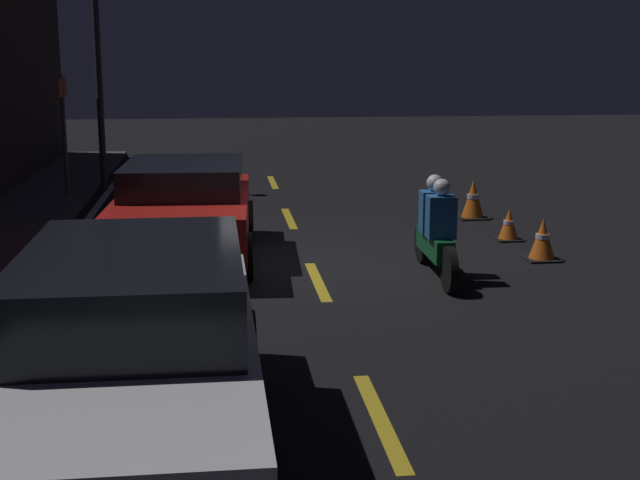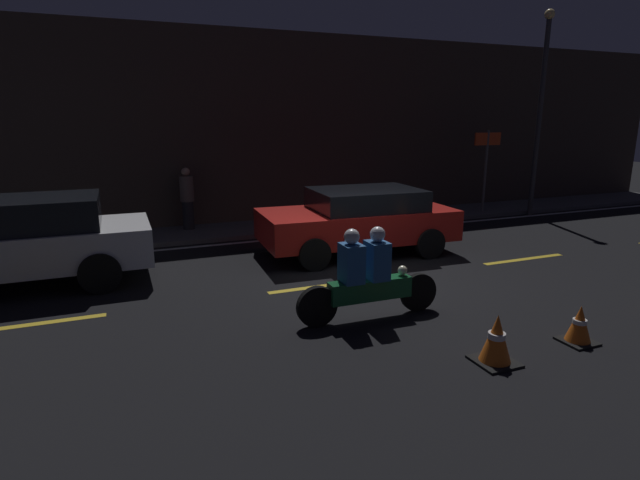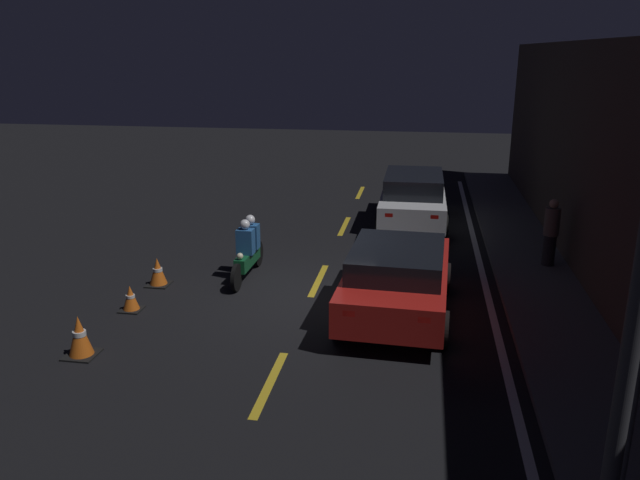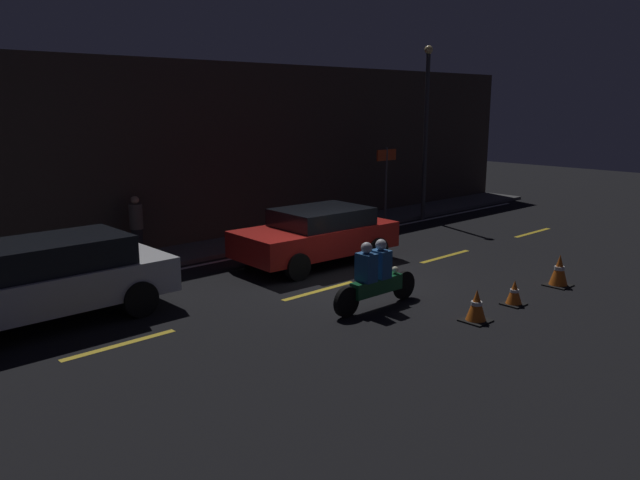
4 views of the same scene
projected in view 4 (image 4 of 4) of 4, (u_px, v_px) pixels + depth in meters
name	position (u px, v px, depth m)	size (l,w,h in m)	color
ground_plane	(352.00, 282.00, 14.01)	(56.00, 56.00, 0.00)	black
raised_curb	(231.00, 245.00, 17.37)	(28.00, 1.72, 0.11)	#4C4C4F
building_front	(208.00, 154.00, 17.56)	(28.00, 0.30, 5.07)	#382D28
lane_dash_b	(120.00, 345.00, 10.37)	(2.00, 0.14, 0.01)	gold
lane_dash_c	(319.00, 291.00, 13.35)	(2.00, 0.14, 0.01)	gold
lane_dash_d	(445.00, 256.00, 16.32)	(2.00, 0.14, 0.01)	gold
lane_dash_e	(533.00, 233.00, 19.30)	(2.00, 0.14, 0.01)	gold
lane_solid_kerb	(255.00, 254.00, 16.59)	(25.20, 0.14, 0.01)	silver
sedan_white	(47.00, 279.00, 11.28)	(4.59, 1.91, 1.54)	silver
taxi_red	(317.00, 234.00, 15.48)	(4.16, 2.13, 1.38)	red
motorcycle	(375.00, 277.00, 12.08)	(2.22, 0.37, 1.36)	black
traffic_cone_near	(476.00, 306.00, 11.42)	(0.48, 0.48, 0.61)	black
traffic_cone_mid	(514.00, 293.00, 12.38)	(0.41, 0.41, 0.51)	black
traffic_cone_far	(559.00, 271.00, 13.64)	(0.52, 0.52, 0.71)	black
pedestrian	(136.00, 226.00, 15.75)	(0.34, 0.34, 1.55)	black
shop_sign	(386.00, 169.00, 20.61)	(0.90, 0.08, 2.40)	#4C4C51
street_lamp	(426.00, 124.00, 20.75)	(0.28, 0.28, 5.76)	#333338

